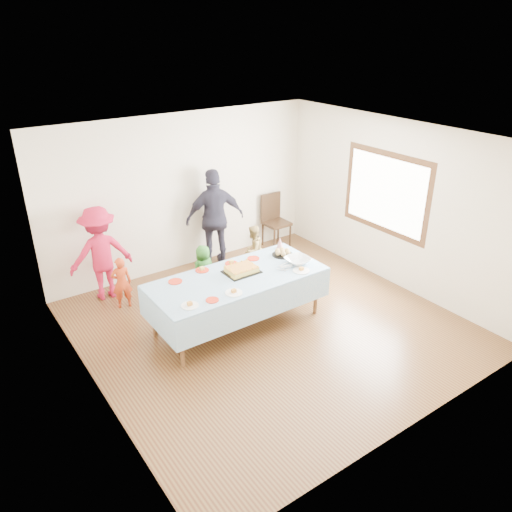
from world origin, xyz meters
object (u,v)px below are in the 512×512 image
(dining_chair, at_px, (274,217))
(adult_left, at_px, (101,253))
(party_table, at_px, (237,280))
(birthday_cake, at_px, (242,270))

(dining_chair, relative_size, adult_left, 0.68)
(party_table, bearing_deg, adult_left, 124.07)
(party_table, relative_size, birthday_cake, 5.16)
(adult_left, bearing_deg, dining_chair, -174.54)
(party_table, distance_m, birthday_cake, 0.17)
(party_table, relative_size, dining_chair, 2.42)
(birthday_cake, bearing_deg, party_table, -149.33)
(birthday_cake, height_order, adult_left, adult_left)
(birthday_cake, bearing_deg, dining_chair, 43.51)
(dining_chair, distance_m, adult_left, 3.44)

